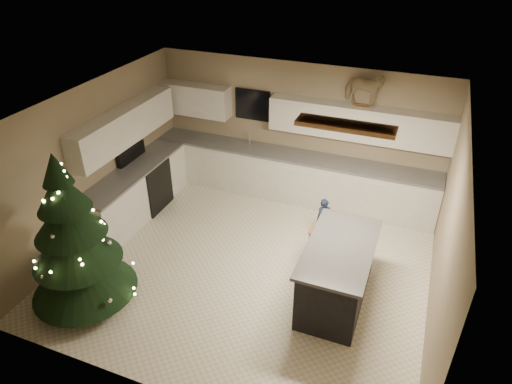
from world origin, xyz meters
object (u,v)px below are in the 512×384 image
at_px(island, 337,273).
at_px(christmas_tree, 75,247).
at_px(rocking_horse, 364,89).
at_px(toddler, 324,220).
at_px(bar_stool, 319,240).

height_order(island, christmas_tree, christmas_tree).
bearing_deg(rocking_horse, christmas_tree, 148.27).
distance_m(island, toddler, 1.46).
xyz_separation_m(bar_stool, rocking_horse, (0.12, 1.98, 1.80)).
xyz_separation_m(christmas_tree, rocking_horse, (3.02, 3.92, 1.33)).
xyz_separation_m(toddler, rocking_horse, (0.23, 1.23, 1.93)).
height_order(christmas_tree, toddler, christmas_tree).
bearing_deg(rocking_horse, bar_stool, -177.59).
relative_size(toddler, rocking_horse, 1.08).
xyz_separation_m(bar_stool, toddler, (-0.11, 0.75, -0.13)).
bearing_deg(christmas_tree, toddler, 44.00).
relative_size(christmas_tree, rocking_horse, 3.34).
xyz_separation_m(island, toddler, (-0.53, 1.35, -0.09)).
height_order(bar_stool, christmas_tree, christmas_tree).
relative_size(bar_stool, rocking_horse, 0.95).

